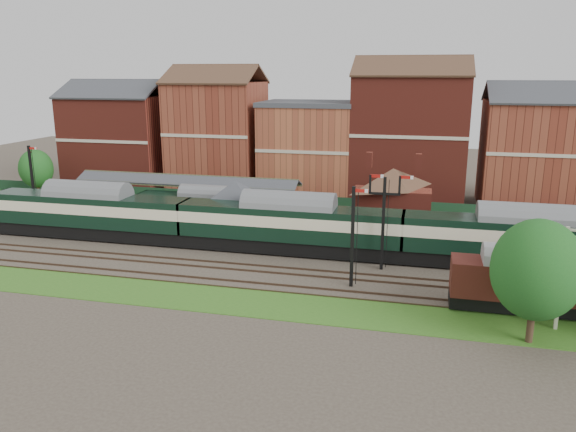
% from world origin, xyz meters
% --- Properties ---
extents(ground, '(160.00, 160.00, 0.00)m').
position_xyz_m(ground, '(0.00, 0.00, 0.00)').
color(ground, '#473D33').
rests_on(ground, ground).
extents(grass_back, '(90.00, 4.50, 0.06)m').
position_xyz_m(grass_back, '(0.00, 16.00, 0.03)').
color(grass_back, '#2D6619').
rests_on(grass_back, ground).
extents(grass_front, '(90.00, 5.00, 0.06)m').
position_xyz_m(grass_front, '(0.00, -12.00, 0.03)').
color(grass_front, '#2D6619').
rests_on(grass_front, ground).
extents(fence, '(90.00, 0.12, 1.50)m').
position_xyz_m(fence, '(0.00, 18.00, 0.75)').
color(fence, '#193823').
rests_on(fence, ground).
extents(platform, '(55.00, 3.40, 1.00)m').
position_xyz_m(platform, '(-5.00, 9.75, 0.50)').
color(platform, '#2D2D2D').
rests_on(platform, ground).
extents(signal_box, '(5.40, 5.40, 6.00)m').
position_xyz_m(signal_box, '(-3.00, 3.25, 3.19)').
color(signal_box, '#5F7755').
rests_on(signal_box, ground).
extents(brick_hut, '(3.20, 2.64, 2.94)m').
position_xyz_m(brick_hut, '(5.00, 3.25, 1.20)').
color(brick_hut, maroon).
rests_on(brick_hut, ground).
extents(station_building, '(8.10, 8.10, 5.90)m').
position_xyz_m(station_building, '(12.00, 9.75, 3.96)').
color(station_building, maroon).
rests_on(station_building, platform).
extents(canopy, '(26.00, 3.89, 4.08)m').
position_xyz_m(canopy, '(-11.00, 9.75, 4.58)').
color(canopy, '#475233').
rests_on(canopy, platform).
extents(semaphore_bracket, '(3.60, 0.25, 8.18)m').
position_xyz_m(semaphore_bracket, '(12.04, -2.50, 4.63)').
color(semaphore_bracket, black).
rests_on(semaphore_bracket, ground).
extents(semaphore_platform_end, '(1.23, 0.25, 8.00)m').
position_xyz_m(semaphore_platform_end, '(-29.98, 8.00, 4.16)').
color(semaphore_platform_end, black).
rests_on(semaphore_platform_end, ground).
extents(semaphore_siding, '(1.23, 0.25, 8.00)m').
position_xyz_m(semaphore_siding, '(10.02, -7.00, 4.16)').
color(semaphore_siding, black).
rests_on(semaphore_siding, ground).
extents(yard_lamp, '(2.60, 0.22, 7.00)m').
position_xyz_m(yard_lamp, '(24.00, -11.50, 3.99)').
color(yard_lamp, beige).
rests_on(yard_lamp, ground).
extents(town_backdrop, '(69.00, 10.00, 16.00)m').
position_xyz_m(town_backdrop, '(-0.18, 25.00, 7.00)').
color(town_backdrop, maroon).
rests_on(town_backdrop, ground).
extents(dmu_train, '(61.89, 3.25, 4.76)m').
position_xyz_m(dmu_train, '(3.26, 0.00, 2.76)').
color(dmu_train, black).
rests_on(dmu_train, ground).
extents(platform_railcar, '(16.37, 2.58, 3.77)m').
position_xyz_m(platform_railcar, '(-6.83, 6.50, 2.22)').
color(platform_railcar, black).
rests_on(platform_railcar, ground).
extents(goods_van_b, '(6.24, 2.70, 3.78)m').
position_xyz_m(goods_van_b, '(20.46, -9.00, 2.15)').
color(goods_van_b, black).
rests_on(goods_van_b, ground).
extents(tree_far, '(5.44, 5.44, 7.94)m').
position_xyz_m(tree_far, '(22.02, -13.86, 4.80)').
color(tree_far, '#382619').
rests_on(tree_far, ground).
extents(tree_back, '(4.41, 4.41, 6.44)m').
position_xyz_m(tree_back, '(-34.96, 15.19, 3.89)').
color(tree_back, '#382619').
rests_on(tree_back, ground).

